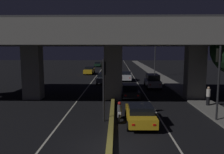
{
  "coord_description": "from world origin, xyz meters",
  "views": [
    {
      "loc": [
        0.36,
        -10.58,
        5.2
      ],
      "look_at": [
        -0.33,
        22.11,
        1.12
      ],
      "focal_mm": 35.0,
      "sensor_mm": 36.0,
      "label": 1
    }
  ],
  "objects_px": {
    "traffic_light_left_of_median": "(104,79)",
    "car_silver_lead_oncoming": "(103,78)",
    "car_white_fourth": "(126,76)",
    "car_dark_green_fourth_oncoming": "(98,64)",
    "street_lamp": "(153,50)",
    "motorcycle_white_filtering_near": "(119,113)",
    "car_taxi_yellow_second_oncoming": "(89,70)",
    "car_black_second": "(129,91)",
    "car_dark_blue_third_oncoming": "(108,67)",
    "traffic_light_right_of_median": "(219,71)",
    "car_white_third": "(153,81)",
    "pedestrian_on_sidewalk": "(208,96)",
    "car_taxi_yellow_lead": "(140,114)"
  },
  "relations": [
    {
      "from": "car_silver_lead_oncoming",
      "to": "car_dark_green_fourth_oncoming",
      "type": "relative_size",
      "value": 0.96
    },
    {
      "from": "car_white_third",
      "to": "car_silver_lead_oncoming",
      "type": "xyz_separation_m",
      "value": [
        -7.01,
        3.8,
        -0.1
      ]
    },
    {
      "from": "car_white_third",
      "to": "pedestrian_on_sidewalk",
      "type": "distance_m",
      "value": 10.7
    },
    {
      "from": "traffic_light_right_of_median",
      "to": "car_taxi_yellow_lead",
      "type": "height_order",
      "value": "traffic_light_right_of_median"
    },
    {
      "from": "car_taxi_yellow_second_oncoming",
      "to": "motorcycle_white_filtering_near",
      "type": "height_order",
      "value": "car_taxi_yellow_second_oncoming"
    },
    {
      "from": "car_black_second",
      "to": "car_taxi_yellow_second_oncoming",
      "type": "xyz_separation_m",
      "value": [
        -7.31,
        23.04,
        0.05
      ]
    },
    {
      "from": "traffic_light_right_of_median",
      "to": "pedestrian_on_sidewalk",
      "type": "distance_m",
      "value": 5.05
    },
    {
      "from": "car_silver_lead_oncoming",
      "to": "car_dark_blue_third_oncoming",
      "type": "height_order",
      "value": "car_silver_lead_oncoming"
    },
    {
      "from": "traffic_light_left_of_median",
      "to": "car_taxi_yellow_second_oncoming",
      "type": "bearing_deg",
      "value": 99.06
    },
    {
      "from": "car_white_fourth",
      "to": "car_silver_lead_oncoming",
      "type": "relative_size",
      "value": 1.03
    },
    {
      "from": "car_black_second",
      "to": "street_lamp",
      "type": "bearing_deg",
      "value": -19.34
    },
    {
      "from": "street_lamp",
      "to": "car_silver_lead_oncoming",
      "type": "bearing_deg",
      "value": -134.1
    },
    {
      "from": "car_black_second",
      "to": "car_silver_lead_oncoming",
      "type": "relative_size",
      "value": 1.14
    },
    {
      "from": "car_taxi_yellow_second_oncoming",
      "to": "motorcycle_white_filtering_near",
      "type": "relative_size",
      "value": 2.65
    },
    {
      "from": "car_black_second",
      "to": "car_white_third",
      "type": "relative_size",
      "value": 1.01
    },
    {
      "from": "traffic_light_left_of_median",
      "to": "car_black_second",
      "type": "relative_size",
      "value": 1.0
    },
    {
      "from": "car_taxi_yellow_lead",
      "to": "car_dark_green_fourth_oncoming",
      "type": "distance_m",
      "value": 52.67
    },
    {
      "from": "car_dark_blue_third_oncoming",
      "to": "pedestrian_on_sidewalk",
      "type": "distance_m",
      "value": 38.69
    },
    {
      "from": "car_white_fourth",
      "to": "car_dark_green_fourth_oncoming",
      "type": "relative_size",
      "value": 1.0
    },
    {
      "from": "traffic_light_left_of_median",
      "to": "car_white_fourth",
      "type": "relative_size",
      "value": 1.1
    },
    {
      "from": "car_silver_lead_oncoming",
      "to": "pedestrian_on_sidewalk",
      "type": "distance_m",
      "value": 17.41
    },
    {
      "from": "car_dark_green_fourth_oncoming",
      "to": "motorcycle_white_filtering_near",
      "type": "distance_m",
      "value": 51.78
    },
    {
      "from": "street_lamp",
      "to": "car_silver_lead_oncoming",
      "type": "relative_size",
      "value": 2.16
    },
    {
      "from": "pedestrian_on_sidewalk",
      "to": "car_black_second",
      "type": "bearing_deg",
      "value": 150.04
    },
    {
      "from": "motorcycle_white_filtering_near",
      "to": "pedestrian_on_sidewalk",
      "type": "xyz_separation_m",
      "value": [
        8.13,
        4.09,
        0.41
      ]
    },
    {
      "from": "traffic_light_right_of_median",
      "to": "car_white_fourth",
      "type": "distance_m",
      "value": 22.09
    },
    {
      "from": "car_taxi_yellow_lead",
      "to": "motorcycle_white_filtering_near",
      "type": "relative_size",
      "value": 2.27
    },
    {
      "from": "car_dark_blue_third_oncoming",
      "to": "car_dark_green_fourth_oncoming",
      "type": "distance_m",
      "value": 10.73
    },
    {
      "from": "street_lamp",
      "to": "car_dark_green_fourth_oncoming",
      "type": "relative_size",
      "value": 2.08
    },
    {
      "from": "car_dark_green_fourth_oncoming",
      "to": "pedestrian_on_sidewalk",
      "type": "xyz_separation_m",
      "value": [
        14.16,
        -47.34,
        0.26
      ]
    },
    {
      "from": "traffic_light_left_of_median",
      "to": "car_white_fourth",
      "type": "bearing_deg",
      "value": 83.26
    },
    {
      "from": "car_dark_green_fourth_oncoming",
      "to": "motorcycle_white_filtering_near",
      "type": "relative_size",
      "value": 2.26
    },
    {
      "from": "car_white_third",
      "to": "car_dark_blue_third_oncoming",
      "type": "height_order",
      "value": "car_white_third"
    },
    {
      "from": "car_white_third",
      "to": "car_dark_green_fourth_oncoming",
      "type": "xyz_separation_m",
      "value": [
        -10.76,
        37.19,
        -0.2
      ]
    },
    {
      "from": "car_taxi_yellow_second_oncoming",
      "to": "motorcycle_white_filtering_near",
      "type": "distance_m",
      "value": 31.72
    },
    {
      "from": "traffic_light_right_of_median",
      "to": "motorcycle_white_filtering_near",
      "type": "height_order",
      "value": "traffic_light_right_of_median"
    },
    {
      "from": "car_taxi_yellow_lead",
      "to": "car_white_fourth",
      "type": "height_order",
      "value": "car_white_fourth"
    },
    {
      "from": "car_white_fourth",
      "to": "motorcycle_white_filtering_near",
      "type": "xyz_separation_m",
      "value": [
        -1.35,
        -21.13,
        -0.16
      ]
    },
    {
      "from": "street_lamp",
      "to": "car_dark_green_fourth_oncoming",
      "type": "bearing_deg",
      "value": 118.63
    },
    {
      "from": "motorcycle_white_filtering_near",
      "to": "traffic_light_right_of_median",
      "type": "bearing_deg",
      "value": -87.07
    },
    {
      "from": "traffic_light_left_of_median",
      "to": "car_silver_lead_oncoming",
      "type": "bearing_deg",
      "value": 93.6
    },
    {
      "from": "car_black_second",
      "to": "car_dark_blue_third_oncoming",
      "type": "xyz_separation_m",
      "value": [
        -3.7,
        33.2,
        0.02
      ]
    },
    {
      "from": "car_white_fourth",
      "to": "car_silver_lead_oncoming",
      "type": "height_order",
      "value": "car_silver_lead_oncoming"
    },
    {
      "from": "car_taxi_yellow_second_oncoming",
      "to": "car_dark_blue_third_oncoming",
      "type": "relative_size",
      "value": 1.02
    },
    {
      "from": "car_dark_blue_third_oncoming",
      "to": "car_dark_green_fourth_oncoming",
      "type": "relative_size",
      "value": 1.15
    },
    {
      "from": "car_white_fourth",
      "to": "motorcycle_white_filtering_near",
      "type": "relative_size",
      "value": 2.25
    },
    {
      "from": "motorcycle_white_filtering_near",
      "to": "car_taxi_yellow_lead",
      "type": "bearing_deg",
      "value": -113.33
    },
    {
      "from": "car_taxi_yellow_lead",
      "to": "car_dark_blue_third_oncoming",
      "type": "xyz_separation_m",
      "value": [
        -3.93,
        42.0,
        0.02
      ]
    },
    {
      "from": "car_black_second",
      "to": "car_dark_blue_third_oncoming",
      "type": "height_order",
      "value": "car_dark_blue_third_oncoming"
    },
    {
      "from": "motorcycle_white_filtering_near",
      "to": "car_silver_lead_oncoming",
      "type": "bearing_deg",
      "value": 10.34
    }
  ]
}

